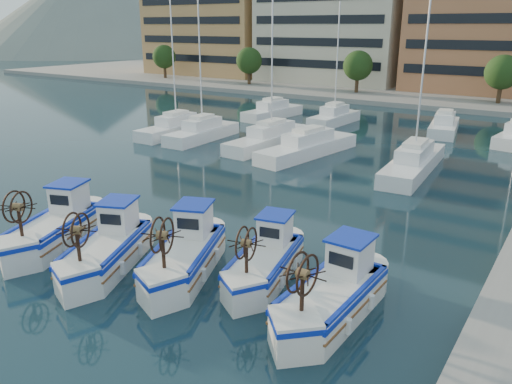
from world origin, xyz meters
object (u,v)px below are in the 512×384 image
object	(u,v)px
fishing_boat_b	(108,247)
fishing_boat_c	(185,252)
fishing_boat_d	(266,259)
fishing_boat_e	(334,292)
fishing_boat_a	(56,225)

from	to	relation	value
fishing_boat_b	fishing_boat_c	distance (m)	3.26
fishing_boat_d	fishing_boat_e	size ratio (longest dim) A/B	0.94
fishing_boat_e	fishing_boat_d	bearing A→B (deg)	164.78
fishing_boat_b	fishing_boat_d	xyz separation A→B (m)	(5.85, 2.76, -0.07)
fishing_boat_c	fishing_boat_d	distance (m)	3.21
fishing_boat_d	fishing_boat_e	distance (m)	3.49
fishing_boat_b	fishing_boat_d	size ratio (longest dim) A/B	1.09
fishing_boat_b	fishing_boat_e	xyz separation A→B (m)	(9.20, 1.77, 0.01)
fishing_boat_a	fishing_boat_e	world-z (taller)	fishing_boat_a
fishing_boat_c	fishing_boat_e	bearing A→B (deg)	-18.42
fishing_boat_a	fishing_boat_d	distance (m)	9.86
fishing_boat_a	fishing_boat_e	xyz separation A→B (m)	(12.86, 1.58, -0.02)
fishing_boat_b	fishing_boat_d	world-z (taller)	fishing_boat_b
fishing_boat_b	fishing_boat_e	distance (m)	9.36
fishing_boat_d	fishing_boat_e	bearing A→B (deg)	-29.24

